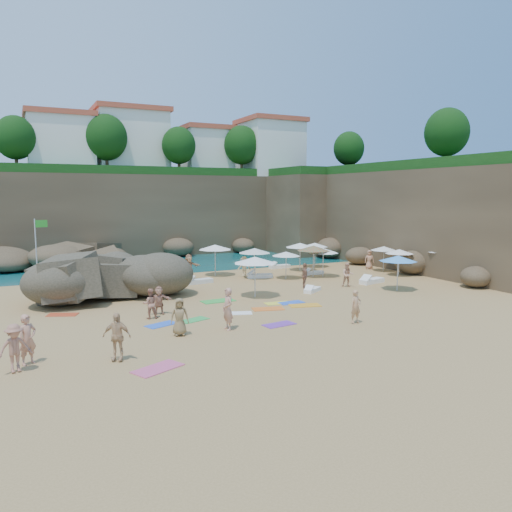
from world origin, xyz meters
name	(u,v)px	position (x,y,z in m)	size (l,w,h in m)	color
ground	(248,296)	(0.00, 0.00, 0.00)	(120.00, 120.00, 0.00)	tan
seawater	(137,248)	(0.00, 30.00, 0.00)	(120.00, 120.00, 0.00)	#0C4751
cliff_back	(165,214)	(2.00, 25.00, 4.00)	(44.00, 8.00, 8.00)	brown
cliff_right	(401,218)	(19.00, 8.00, 4.00)	(8.00, 30.00, 8.00)	brown
cliff_corner	(311,213)	(17.00, 20.00, 4.00)	(10.00, 12.00, 8.00)	brown
rock_promontory	(38,272)	(-11.00, 16.00, 0.00)	(12.00, 7.00, 2.00)	brown
clifftop_buildings	(171,146)	(2.96, 25.79, 11.24)	(28.48, 9.48, 7.00)	white
clifftop_trees	(207,141)	(4.78, 19.52, 11.26)	(35.60, 23.82, 4.40)	#11380F
rock_outcrop	(115,295)	(-7.21, 3.79, 0.00)	(7.07, 5.30, 2.83)	brown
flag_pole	(38,241)	(-11.07, 11.23, 2.82)	(0.86, 0.12, 4.43)	silver
parasol_0	(255,251)	(3.08, 5.46, 2.05)	(2.37, 2.37, 2.24)	silver
parasol_1	(315,245)	(10.12, 8.36, 1.89)	(2.18, 2.18, 2.06)	silver
parasol_2	(286,254)	(5.11, 4.40, 1.83)	(2.11, 2.11, 1.99)	silver
parasol_3	(384,248)	(13.81, 4.03, 1.85)	(2.13, 2.13, 2.01)	silver
parasol_4	(323,251)	(7.99, 3.92, 1.97)	(2.27, 2.27, 2.15)	silver
parasol_5	(215,247)	(0.98, 7.92, 2.17)	(2.50, 2.50, 2.36)	silver
parasol_6	(313,248)	(7.32, 4.21, 2.16)	(2.49, 2.49, 2.35)	silver
parasol_7	(300,245)	(8.02, 7.27, 2.06)	(2.37, 2.37, 2.25)	silver
parasol_8	(442,250)	(15.99, 0.14, 2.04)	(2.35, 2.35, 2.22)	silver
parasol_9	(255,260)	(0.26, -0.43, 2.24)	(2.58, 2.58, 2.44)	silver
parasol_10	(398,258)	(9.34, -2.59, 2.07)	(2.38, 2.38, 2.25)	silver
parasol_11	(399,252)	(13.38, 1.79, 1.85)	(2.13, 2.13, 2.02)	silver
lounger_0	(199,281)	(-1.24, 5.34, 0.15)	(1.92, 0.64, 0.30)	silver
lounger_1	(260,276)	(3.58, 5.60, 0.14)	(1.85, 0.62, 0.29)	white
lounger_2	(280,266)	(7.21, 9.20, 0.14)	(1.76, 0.59, 0.27)	white
lounger_3	(372,281)	(9.57, 0.18, 0.16)	(2.02, 0.67, 0.31)	white
lounger_4	(314,273)	(8.01, 5.19, 0.12)	(1.57, 0.52, 0.24)	white
lounger_5	(313,290)	(4.21, -0.62, 0.12)	(1.56, 0.52, 0.24)	white
towel_0	(161,325)	(-6.52, -4.28, 0.01)	(1.50, 0.75, 0.03)	blue
towel_1	(158,368)	(-8.23, -10.06, 0.02)	(1.79, 0.90, 0.03)	#D05079
towel_2	(268,309)	(-0.49, -3.59, 0.01)	(1.69, 0.84, 0.03)	orange
towel_3	(194,320)	(-4.84, -4.10, 0.01)	(1.45, 0.72, 0.03)	green
towel_4	(278,303)	(0.65, -2.57, 0.01)	(1.45, 0.73, 0.03)	yellow
towel_5	(238,313)	(-2.34, -3.78, 0.01)	(1.45, 0.72, 0.03)	white
towel_6	(279,324)	(-1.50, -6.69, 0.01)	(1.56, 0.78, 0.03)	purple
towel_7	(63,315)	(-10.55, -0.14, 0.01)	(1.49, 0.74, 0.03)	#BF3F21
towel_8	(291,303)	(1.40, -2.80, 0.01)	(1.47, 0.74, 0.03)	blue
towel_10	(305,305)	(1.72, -3.74, 0.02)	(1.73, 0.86, 0.03)	orange
towel_11	(218,301)	(-2.18, -0.58, 0.02)	(1.91, 0.95, 0.03)	green
person_stand_0	(28,339)	(-12.32, -7.53, 0.93)	(0.67, 0.44, 1.85)	tan
person_stand_1	(150,304)	(-6.68, -2.84, 0.76)	(0.73, 0.57, 1.51)	#B7765B
person_stand_2	(244,267)	(2.68, 6.42, 0.78)	(1.00, 0.41, 1.55)	#DBB87C
person_stand_3	(305,276)	(4.31, 0.48, 0.85)	(0.99, 0.41, 1.69)	#96654B
person_stand_4	(369,260)	(13.60, 5.53, 0.78)	(0.76, 0.42, 1.56)	tan
person_stand_5	(189,267)	(-1.36, 7.12, 0.93)	(1.72, 0.49, 1.85)	tan
person_stand_6	(228,309)	(-4.02, -6.42, 0.96)	(0.70, 0.46, 1.93)	tan
person_lie_0	(16,366)	(-12.75, -8.29, 0.23)	(1.09, 1.69, 0.45)	#A86B54
person_lie_1	(117,355)	(-9.35, -8.57, 0.22)	(1.05, 1.79, 0.44)	tan
person_lie_2	(180,331)	(-6.28, -6.39, 0.22)	(0.80, 1.63, 0.43)	olive
person_lie_3	(159,311)	(-6.07, -2.20, 0.19)	(1.33, 1.43, 0.38)	tan
person_lie_4	(355,320)	(1.90, -8.07, 0.19)	(0.57, 1.58, 0.38)	tan
person_lie_5	(347,283)	(7.19, -0.21, 0.30)	(0.77, 1.58, 0.60)	tan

